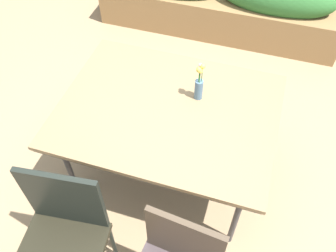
{
  "coord_description": "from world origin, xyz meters",
  "views": [
    {
      "loc": [
        0.47,
        -1.5,
        2.47
      ],
      "look_at": [
        0.0,
        -0.0,
        0.56
      ],
      "focal_mm": 38.72,
      "sensor_mm": 36.0,
      "label": 1
    }
  ],
  "objects_px": {
    "chair_near_left": "(62,236)",
    "flower_vase": "(199,84)",
    "dining_table": "(168,113)",
    "planter_box": "(219,4)"
  },
  "relations": [
    {
      "from": "dining_table",
      "to": "planter_box",
      "type": "xyz_separation_m",
      "value": [
        -0.04,
        1.93,
        -0.35
      ]
    },
    {
      "from": "dining_table",
      "to": "chair_near_left",
      "type": "distance_m",
      "value": 0.98
    },
    {
      "from": "dining_table",
      "to": "flower_vase",
      "type": "relative_size",
      "value": 4.84
    },
    {
      "from": "chair_near_left",
      "to": "flower_vase",
      "type": "relative_size",
      "value": 3.29
    },
    {
      "from": "chair_near_left",
      "to": "planter_box",
      "type": "relative_size",
      "value": 0.37
    },
    {
      "from": "chair_near_left",
      "to": "flower_vase",
      "type": "distance_m",
      "value": 1.22
    },
    {
      "from": "chair_near_left",
      "to": "planter_box",
      "type": "distance_m",
      "value": 2.86
    },
    {
      "from": "dining_table",
      "to": "chair_near_left",
      "type": "height_order",
      "value": "chair_near_left"
    },
    {
      "from": "dining_table",
      "to": "planter_box",
      "type": "height_order",
      "value": "planter_box"
    },
    {
      "from": "dining_table",
      "to": "flower_vase",
      "type": "distance_m",
      "value": 0.28
    }
  ]
}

